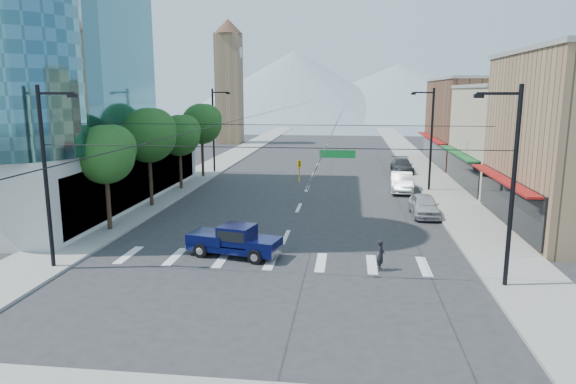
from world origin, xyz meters
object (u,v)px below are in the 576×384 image
object	(u,v)px
pedestrian	(381,255)
parked_car_far	(402,166)
parked_car_mid	(401,182)
parked_car_near	(424,205)
pickup_truck	(234,240)

from	to	relation	value
pedestrian	parked_car_far	xyz separation A→B (m)	(4.02, 31.37, 0.01)
parked_car_mid	parked_car_far	xyz separation A→B (m)	(1.05, 10.58, -0.06)
pedestrian	parked_car_far	bearing A→B (deg)	6.27
parked_car_near	parked_car_mid	xyz separation A→B (m)	(-0.73, 9.01, 0.08)
parked_car_near	parked_car_far	distance (m)	19.59
pickup_truck	parked_car_mid	size ratio (longest dim) A/B	1.02
pedestrian	parked_car_mid	world-z (taller)	parked_car_mid
parked_car_near	parked_car_mid	distance (m)	9.04
parked_car_near	parked_car_far	bearing A→B (deg)	88.02
pickup_truck	parked_car_near	bearing A→B (deg)	55.54
parked_car_near	parked_car_far	xyz separation A→B (m)	(0.32, 19.59, 0.02)
pedestrian	parked_car_near	size ratio (longest dim) A/B	0.34
pickup_truck	parked_car_mid	xyz separation A→B (m)	(10.65, 19.44, -0.04)
pedestrian	parked_car_far	world-z (taller)	parked_car_far
parked_car_mid	parked_car_far	size ratio (longest dim) A/B	0.95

